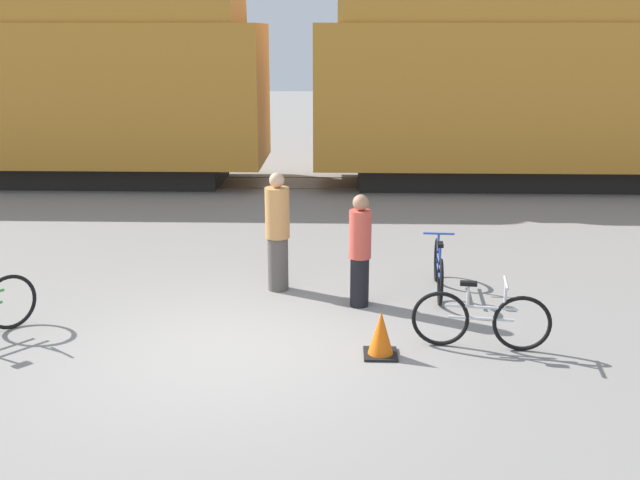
{
  "coord_description": "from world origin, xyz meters",
  "views": [
    {
      "loc": [
        1.33,
        -8.26,
        3.72
      ],
      "look_at": [
        1.04,
        1.07,
        1.1
      ],
      "focal_mm": 42.0,
      "sensor_mm": 36.0,
      "label": 1
    }
  ],
  "objects_px": {
    "person_in_tan": "(278,232)",
    "person_in_red": "(360,250)",
    "traffic_cone": "(381,335)",
    "freight_train": "(289,70)",
    "bicycle_blue": "(438,269)",
    "bicycle_silver": "(481,319)"
  },
  "relations": [
    {
      "from": "freight_train",
      "to": "traffic_cone",
      "type": "height_order",
      "value": "freight_train"
    },
    {
      "from": "bicycle_blue",
      "to": "bicycle_silver",
      "type": "bearing_deg",
      "value": -82.48
    },
    {
      "from": "bicycle_silver",
      "to": "person_in_red",
      "type": "relative_size",
      "value": 1.04
    },
    {
      "from": "freight_train",
      "to": "person_in_red",
      "type": "xyz_separation_m",
      "value": [
        1.57,
        -8.71,
        -1.98
      ]
    },
    {
      "from": "traffic_cone",
      "to": "freight_train",
      "type": "bearing_deg",
      "value": 99.78
    },
    {
      "from": "person_in_tan",
      "to": "person_in_red",
      "type": "height_order",
      "value": "person_in_tan"
    },
    {
      "from": "bicycle_silver",
      "to": "bicycle_blue",
      "type": "relative_size",
      "value": 0.95
    },
    {
      "from": "freight_train",
      "to": "person_in_tan",
      "type": "bearing_deg",
      "value": -87.31
    },
    {
      "from": "freight_train",
      "to": "bicycle_silver",
      "type": "xyz_separation_m",
      "value": [
        3.0,
        -10.13,
        -2.42
      ]
    },
    {
      "from": "person_in_tan",
      "to": "person_in_red",
      "type": "relative_size",
      "value": 1.11
    },
    {
      "from": "person_in_red",
      "to": "traffic_cone",
      "type": "xyz_separation_m",
      "value": [
        0.22,
        -1.67,
        -0.55
      ]
    },
    {
      "from": "person_in_tan",
      "to": "traffic_cone",
      "type": "relative_size",
      "value": 3.2
    },
    {
      "from": "freight_train",
      "to": "person_in_red",
      "type": "distance_m",
      "value": 9.07
    },
    {
      "from": "person_in_red",
      "to": "traffic_cone",
      "type": "height_order",
      "value": "person_in_red"
    },
    {
      "from": "person_in_tan",
      "to": "traffic_cone",
      "type": "xyz_separation_m",
      "value": [
        1.41,
        -2.31,
        -0.63
      ]
    },
    {
      "from": "freight_train",
      "to": "person_in_tan",
      "type": "relative_size",
      "value": 16.2
    },
    {
      "from": "bicycle_silver",
      "to": "bicycle_blue",
      "type": "bearing_deg",
      "value": 97.52
    },
    {
      "from": "bicycle_blue",
      "to": "person_in_red",
      "type": "bearing_deg",
      "value": -152.94
    },
    {
      "from": "bicycle_silver",
      "to": "person_in_red",
      "type": "bearing_deg",
      "value": 135.37
    },
    {
      "from": "traffic_cone",
      "to": "bicycle_silver",
      "type": "bearing_deg",
      "value": 11.75
    },
    {
      "from": "bicycle_blue",
      "to": "traffic_cone",
      "type": "height_order",
      "value": "bicycle_blue"
    },
    {
      "from": "person_in_red",
      "to": "bicycle_blue",
      "type": "bearing_deg",
      "value": -142.86
    }
  ]
}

